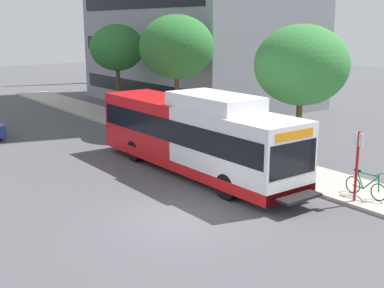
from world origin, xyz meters
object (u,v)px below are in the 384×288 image
object	(u,v)px
street_tree_mid_block	(177,47)
street_tree_far_block	(117,48)
bicycle_parked	(366,186)
bus_stop_sign_pole	(357,161)
street_tree_near_stop	(301,65)
transit_bus	(194,135)

from	to	relation	value
street_tree_mid_block	street_tree_far_block	size ratio (longest dim) A/B	1.09
bicycle_parked	street_tree_mid_block	size ratio (longest dim) A/B	0.26
bicycle_parked	bus_stop_sign_pole	bearing A→B (deg)	-178.63
bus_stop_sign_pole	bicycle_parked	bearing A→B (deg)	1.37
street_tree_far_block	street_tree_near_stop	bearing A→B (deg)	-89.18
street_tree_mid_block	bus_stop_sign_pole	bearing A→B (deg)	-98.40
bus_stop_sign_pole	street_tree_mid_block	world-z (taller)	street_tree_mid_block
bicycle_parked	street_tree_far_block	bearing A→B (deg)	86.27
street_tree_near_stop	street_tree_far_block	xyz separation A→B (m)	(-0.24, 16.61, 0.17)
transit_bus	bus_stop_sign_pole	bearing A→B (deg)	-71.72
bus_stop_sign_pole	street_tree_near_stop	xyz separation A→B (m)	(2.32, 4.83, 2.99)
transit_bus	bus_stop_sign_pole	world-z (taller)	transit_bus
street_tree_far_block	bus_stop_sign_pole	bearing A→B (deg)	-95.56
street_tree_near_stop	street_tree_mid_block	world-z (taller)	street_tree_mid_block
bicycle_parked	street_tree_far_block	distance (m)	21.89
bus_stop_sign_pole	street_tree_far_block	bearing A→B (deg)	84.44
bus_stop_sign_pole	street_tree_far_block	world-z (taller)	street_tree_far_block
bus_stop_sign_pole	street_tree_near_stop	world-z (taller)	street_tree_near_stop
bus_stop_sign_pole	bicycle_parked	xyz separation A→B (m)	(0.69, 0.02, -1.09)
street_tree_near_stop	bus_stop_sign_pole	bearing A→B (deg)	-115.71
street_tree_mid_block	transit_bus	bearing A→B (deg)	-120.14
street_tree_near_stop	street_tree_far_block	distance (m)	16.62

